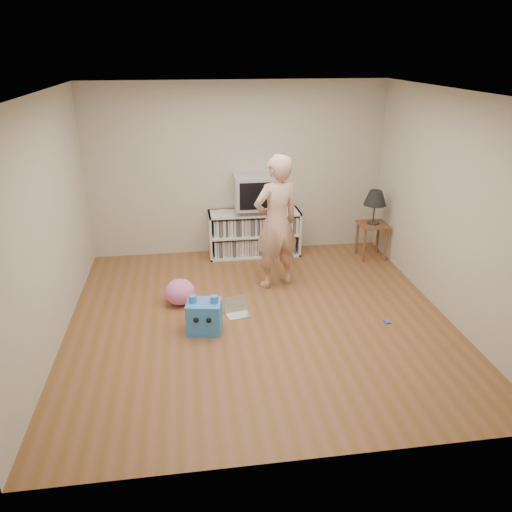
{
  "coord_description": "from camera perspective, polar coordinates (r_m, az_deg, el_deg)",
  "views": [
    {
      "loc": [
        -0.78,
        -5.18,
        3.02
      ],
      "look_at": [
        0.02,
        0.4,
        0.65
      ],
      "focal_mm": 35.0,
      "sensor_mm": 36.0,
      "label": 1
    }
  ],
  "objects": [
    {
      "name": "side_table",
      "position": [
        7.82,
        13.12,
        2.71
      ],
      "size": [
        0.42,
        0.42,
        0.55
      ],
      "color": "brown",
      "rests_on": "ground"
    },
    {
      "name": "ground",
      "position": [
        6.05,
        0.37,
        -7.18
      ],
      "size": [
        4.5,
        4.5,
        0.0
      ],
      "primitive_type": "plane",
      "color": "brown",
      "rests_on": "ground"
    },
    {
      "name": "playing_cards",
      "position": [
        6.17,
        14.72,
        -7.26
      ],
      "size": [
        0.07,
        0.09,
        0.02
      ],
      "primitive_type": "cube",
      "rotation": [
        0.0,
        0.0,
        0.05
      ],
      "color": "#3E56A6",
      "rests_on": "ground"
    },
    {
      "name": "laptop",
      "position": [
        6.14,
        -2.17,
        -6.13
      ],
      "size": [
        0.33,
        0.29,
        0.2
      ],
      "rotation": [
        0.0,
        0.0,
        0.23
      ],
      "color": "silver",
      "rests_on": "ground"
    },
    {
      "name": "crt_tv",
      "position": [
        7.54,
        -0.21,
        7.39
      ],
      "size": [
        0.6,
        0.53,
        0.5
      ],
      "color": "#B4B4BA",
      "rests_on": "dvd_deck"
    },
    {
      "name": "plush_pink",
      "position": [
        6.39,
        -8.69,
        -4.08
      ],
      "size": [
        0.43,
        0.43,
        0.33
      ],
      "primitive_type": "ellipsoid",
      "rotation": [
        0.0,
        0.0,
        -0.12
      ],
      "color": "pink",
      "rests_on": "ground"
    },
    {
      "name": "plush_blue",
      "position": [
        5.76,
        -5.94,
        -6.83
      ],
      "size": [
        0.43,
        0.38,
        0.45
      ],
      "rotation": [
        0.0,
        0.0,
        -0.18
      ],
      "color": "#3487FB",
      "rests_on": "ground"
    },
    {
      "name": "table_lamp",
      "position": [
        7.66,
        13.47,
        6.4
      ],
      "size": [
        0.34,
        0.34,
        0.52
      ],
      "color": "#333333",
      "rests_on": "side_table"
    },
    {
      "name": "media_unit",
      "position": [
        7.77,
        -0.22,
        2.65
      ],
      "size": [
        1.4,
        0.45,
        0.7
      ],
      "color": "white",
      "rests_on": "ground"
    },
    {
      "name": "dvd_deck",
      "position": [
        7.63,
        -0.21,
        5.33
      ],
      "size": [
        0.45,
        0.35,
        0.07
      ],
      "primitive_type": "cube",
      "color": "gray",
      "rests_on": "media_unit"
    },
    {
      "name": "person",
      "position": [
        6.54,
        2.33,
        3.83
      ],
      "size": [
        0.77,
        0.64,
        1.8
      ],
      "primitive_type": "imported",
      "rotation": [
        0.0,
        0.0,
        3.51
      ],
      "color": "#D4A791",
      "rests_on": "ground"
    },
    {
      "name": "walls",
      "position": [
        5.52,
        0.41,
        4.6
      ],
      "size": [
        4.52,
        4.52,
        2.6
      ],
      "color": "beige",
      "rests_on": "ground"
    },
    {
      "name": "ceiling",
      "position": [
        5.26,
        0.45,
        18.17
      ],
      "size": [
        4.5,
        4.5,
        0.01
      ],
      "primitive_type": "cube",
      "color": "white",
      "rests_on": "walls"
    }
  ]
}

